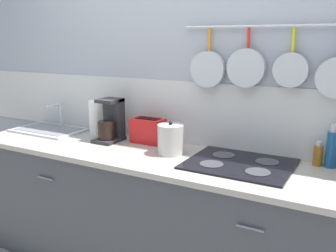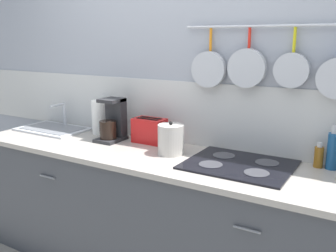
{
  "view_description": "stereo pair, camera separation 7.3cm",
  "coord_description": "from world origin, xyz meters",
  "px_view_note": "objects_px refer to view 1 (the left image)",
  "views": [
    {
      "loc": [
        1.18,
        -2.01,
        1.63
      ],
      "look_at": [
        0.06,
        0.0,
        1.09
      ],
      "focal_mm": 40.0,
      "sensor_mm": 36.0,
      "label": 1
    },
    {
      "loc": [
        1.24,
        -1.97,
        1.63
      ],
      "look_at": [
        0.06,
        0.0,
        1.09
      ],
      "focal_mm": 40.0,
      "sensor_mm": 36.0,
      "label": 2
    }
  ],
  "objects_px": {
    "coffee_maker": "(111,123)",
    "bottle_hot_sauce": "(332,148)",
    "bottle_olive_oil": "(318,155)",
    "kettle": "(171,139)",
    "toaster": "(148,131)",
    "paper_towel_roll": "(96,118)"
  },
  "relations": [
    {
      "from": "coffee_maker",
      "to": "bottle_hot_sauce",
      "type": "xyz_separation_m",
      "value": [
        1.49,
        0.14,
        -0.02
      ]
    },
    {
      "from": "bottle_olive_oil",
      "to": "bottle_hot_sauce",
      "type": "relative_size",
      "value": 0.58
    },
    {
      "from": "coffee_maker",
      "to": "bottle_hot_sauce",
      "type": "bearing_deg",
      "value": 5.42
    },
    {
      "from": "coffee_maker",
      "to": "bottle_olive_oil",
      "type": "relative_size",
      "value": 2.08
    },
    {
      "from": "bottle_olive_oil",
      "to": "bottle_hot_sauce",
      "type": "distance_m",
      "value": 0.09
    },
    {
      "from": "coffee_maker",
      "to": "bottle_olive_oil",
      "type": "xyz_separation_m",
      "value": [
        1.42,
        0.14,
        -0.07
      ]
    },
    {
      "from": "coffee_maker",
      "to": "kettle",
      "type": "distance_m",
      "value": 0.55
    },
    {
      "from": "coffee_maker",
      "to": "toaster",
      "type": "distance_m",
      "value": 0.29
    },
    {
      "from": "kettle",
      "to": "bottle_olive_oil",
      "type": "bearing_deg",
      "value": 14.12
    },
    {
      "from": "bottle_olive_oil",
      "to": "bottle_hot_sauce",
      "type": "xyz_separation_m",
      "value": [
        0.07,
        0.01,
        0.05
      ]
    },
    {
      "from": "kettle",
      "to": "coffee_maker",
      "type": "bearing_deg",
      "value": 171.19
    },
    {
      "from": "paper_towel_roll",
      "to": "toaster",
      "type": "distance_m",
      "value": 0.49
    },
    {
      "from": "paper_towel_roll",
      "to": "bottle_olive_oil",
      "type": "height_order",
      "value": "paper_towel_roll"
    },
    {
      "from": "paper_towel_roll",
      "to": "toaster",
      "type": "xyz_separation_m",
      "value": [
        0.48,
        -0.01,
        -0.04
      ]
    },
    {
      "from": "kettle",
      "to": "bottle_olive_oil",
      "type": "xyz_separation_m",
      "value": [
        0.87,
        0.22,
        -0.03
      ]
    },
    {
      "from": "paper_towel_roll",
      "to": "bottle_hot_sauce",
      "type": "distance_m",
      "value": 1.7
    },
    {
      "from": "toaster",
      "to": "kettle",
      "type": "distance_m",
      "value": 0.32
    },
    {
      "from": "toaster",
      "to": "bottle_olive_oil",
      "type": "distance_m",
      "value": 1.15
    },
    {
      "from": "paper_towel_roll",
      "to": "toaster",
      "type": "height_order",
      "value": "paper_towel_roll"
    },
    {
      "from": "paper_towel_roll",
      "to": "toaster",
      "type": "relative_size",
      "value": 1.06
    },
    {
      "from": "kettle",
      "to": "bottle_olive_oil",
      "type": "relative_size",
      "value": 1.47
    },
    {
      "from": "toaster",
      "to": "bottle_olive_oil",
      "type": "relative_size",
      "value": 1.67
    }
  ]
}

